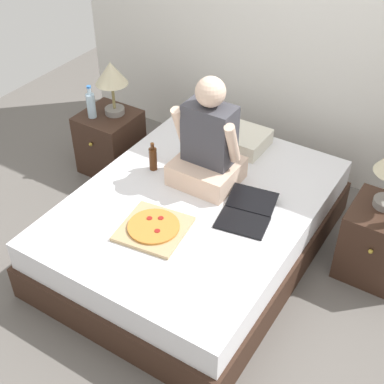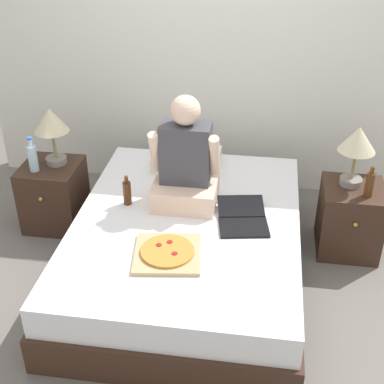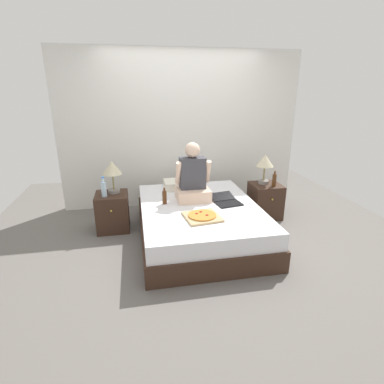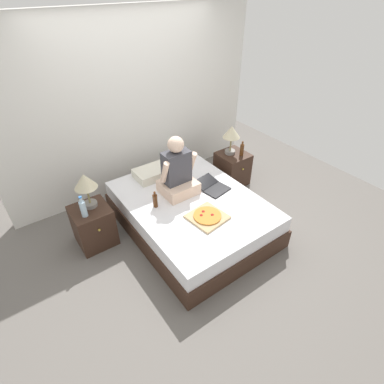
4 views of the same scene
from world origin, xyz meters
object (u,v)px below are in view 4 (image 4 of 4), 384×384
nightstand_right (232,168)px  beer_bottle (242,150)px  pizza_box (207,217)px  water_bottle (83,208)px  laptop (213,187)px  lamp_on_left_nightstand (85,183)px  person_seated (177,173)px  lamp_on_right_nightstand (231,134)px  bed (191,213)px  beer_bottle_on_bed (155,200)px  nightstand_left (94,226)px

nightstand_right → beer_bottle: beer_bottle is taller
beer_bottle → pizza_box: (-1.27, -0.78, -0.14)m
beer_bottle → pizza_box: 1.50m
water_bottle → laptop: bearing=-13.1°
nightstand_right → laptop: laptop is taller
lamp_on_left_nightstand → person_seated: size_ratio=0.58×
laptop → beer_bottle: bearing=23.3°
laptop → lamp_on_right_nightstand: bearing=34.6°
water_bottle → lamp_on_left_nightstand: bearing=49.4°
bed → nightstand_right: bearing=22.6°
bed → lamp_on_right_nightstand: size_ratio=4.54×
lamp_on_right_nightstand → beer_bottle_on_bed: bearing=-165.9°
water_bottle → nightstand_right: bearing=2.2°
lamp_on_left_nightstand → pizza_box: size_ratio=1.00×
nightstand_right → beer_bottle_on_bed: 1.65m
beer_bottle → pizza_box: bearing=-148.5°
laptop → pizza_box: laptop is taller
water_bottle → laptop: size_ratio=0.60×
beer_bottle → laptop: bearing=-156.7°
beer_bottle → nightstand_right: bearing=125.0°
lamp_on_left_nightstand → nightstand_right: lamp_on_left_nightstand is taller
bed → pizza_box: bearing=-97.9°
lamp_on_left_nightstand → beer_bottle_on_bed: (0.66, -0.39, -0.30)m
nightstand_left → person_seated: person_seated is taller
laptop → water_bottle: bearing=166.9°
beer_bottle_on_bed → nightstand_left: bearing=154.1°
lamp_on_right_nightstand → water_bottle: bearing=-176.6°
bed → laptop: 0.45m
lamp_on_right_nightstand → beer_bottle_on_bed: 1.63m
nightstand_right → person_seated: person_seated is taller
nightstand_right → beer_bottle_on_bed: size_ratio=2.40×
lamp_on_left_nightstand → lamp_on_right_nightstand: 2.22m
beer_bottle → beer_bottle_on_bed: beer_bottle is taller
nightstand_right → beer_bottle: 0.38m
nightstand_right → lamp_on_right_nightstand: 0.59m
nightstand_right → pizza_box: 1.50m
nightstand_left → lamp_on_left_nightstand: 0.59m
nightstand_right → nightstand_left: bearing=180.0°
nightstand_right → beer_bottle_on_bed: (-1.59, -0.34, 0.29)m
nightstand_right → bed: bearing=-157.4°
lamp_on_left_nightstand → pizza_box: (1.05, -0.93, -0.37)m
water_bottle → pizza_box: (1.17, -0.79, -0.16)m
bed → nightstand_right: size_ratio=3.87×
person_seated → nightstand_right: bearing=11.5°
bed → laptop: bearing=2.1°
nightstand_left → bed: bearing=-22.6°
nightstand_right → beer_bottle: size_ratio=2.30×
lamp_on_left_nightstand → bed: bearing=-25.4°
lamp_on_left_nightstand → pizza_box: bearing=-41.6°
nightstand_left → beer_bottle_on_bed: (0.70, -0.34, 0.29)m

